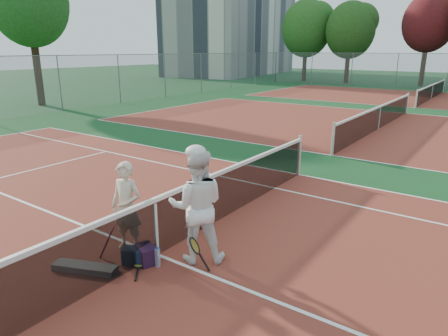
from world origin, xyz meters
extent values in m
plane|color=#103D1B|center=(0.00, 0.00, 0.00)|extent=(130.00, 130.00, 0.00)
cube|color=maroon|center=(0.00, 0.00, 0.00)|extent=(23.77, 10.97, 0.01)
cube|color=maroon|center=(0.00, 13.50, 0.00)|extent=(23.77, 10.97, 0.01)
cube|color=maroon|center=(0.00, 27.00, 0.00)|extent=(23.77, 10.97, 0.01)
cube|color=beige|center=(-28.00, 44.00, 7.50)|extent=(12.96, 23.18, 15.00)
imported|color=beige|center=(-0.55, -0.11, 0.77)|extent=(0.63, 0.48, 1.55)
imported|color=white|center=(0.64, 0.30, 0.93)|extent=(1.14, 1.10, 1.86)
cube|color=black|center=(-0.11, -0.41, 0.13)|extent=(0.40, 0.36, 0.26)
cube|color=black|center=(0.04, -0.28, 0.15)|extent=(0.43, 0.36, 0.30)
cube|color=#625D59|center=(-0.56, -1.01, 0.05)|extent=(1.04, 0.61, 0.11)
cylinder|color=#C9DFFF|center=(0.27, -0.26, 0.15)|extent=(0.09, 0.09, 0.30)
cylinder|color=#382314|center=(-14.31, 37.38, 2.18)|extent=(0.44, 0.44, 4.36)
ellipsoid|color=#1C4D16|center=(-14.31, 37.38, 5.45)|extent=(5.20, 5.20, 5.98)
cylinder|color=#382314|center=(-9.56, 37.26, 2.06)|extent=(0.44, 0.44, 4.12)
ellipsoid|color=#1A4212|center=(-9.56, 37.26, 5.16)|extent=(4.84, 4.84, 5.57)
cylinder|color=#382314|center=(-2.59, 37.82, 2.26)|extent=(0.44, 0.44, 4.52)
ellipsoid|color=#470F13|center=(-2.59, 37.82, 5.66)|extent=(4.61, 4.61, 5.30)
cylinder|color=#382314|center=(-19.14, 9.49, 2.38)|extent=(0.44, 0.44, 4.76)
ellipsoid|color=#164F16|center=(-19.14, 9.49, 5.95)|extent=(4.44, 4.44, 5.10)
camera|label=1|loc=(4.37, -4.24, 3.30)|focal=32.00mm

